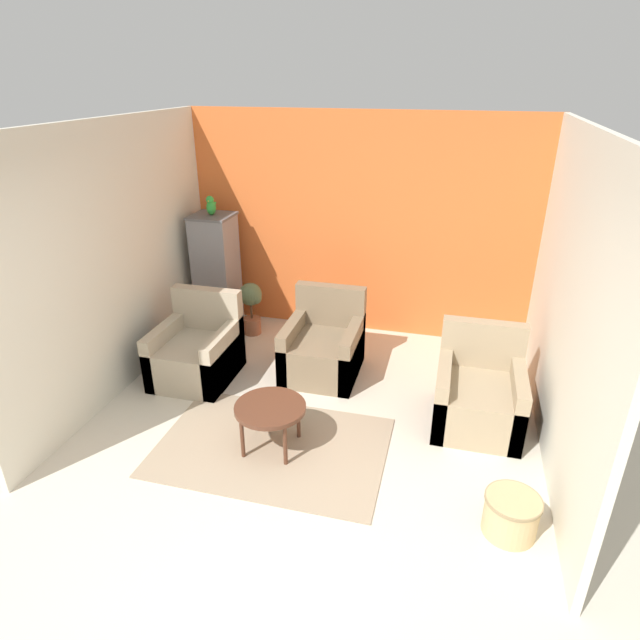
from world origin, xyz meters
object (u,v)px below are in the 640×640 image
armchair_right (478,396)px  parrot (211,206)px  potted_plant (251,303)px  coffee_table (270,410)px  armchair_middle (323,348)px  armchair_left (197,353)px  birdcage (217,273)px  wicker_basket (511,514)px

armchair_right → parrot: bearing=157.6°
potted_plant → coffee_table: bearing=-64.6°
armchair_right → armchair_middle: bearing=161.7°
parrot → potted_plant: 1.27m
armchair_middle → parrot: size_ratio=3.86×
armchair_left → potted_plant: 1.17m
coffee_table → birdcage: bearing=123.9°
parrot → potted_plant: size_ratio=0.35×
birdcage → parrot: size_ratio=6.33×
coffee_table → armchair_middle: bearing=85.3°
armchair_middle → wicker_basket: bearing=-45.1°
armchair_left → coffee_table: bearing=-39.4°
armchair_right → wicker_basket: armchair_right is taller
armchair_left → birdcage: size_ratio=0.61×
birdcage → potted_plant: size_ratio=2.19×
parrot → wicker_basket: (3.48, -2.68, -1.43)m
parrot → birdcage: bearing=-90.0°
coffee_table → armchair_middle: 1.42m
coffee_table → wicker_basket: (1.99, -0.48, -0.23)m
armchair_right → parrot: size_ratio=3.86×
armchair_left → wicker_basket: armchair_left is taller
parrot → potted_plant: bearing=-9.7°
armchair_left → armchair_middle: size_ratio=1.00×
armchair_middle → armchair_right: bearing=-18.3°
armchair_middle → parrot: 2.21m
armchair_right → armchair_middle: 1.73m
birdcage → wicker_basket: birdcage is taller
coffee_table → armchair_middle: (0.11, 1.41, -0.11)m
birdcage → parrot: parrot is taller
parrot → armchair_right: bearing=-22.4°
armchair_middle → potted_plant: size_ratio=1.33×
armchair_right → potted_plant: 3.05m
armchair_right → birdcage: size_ratio=0.61×
wicker_basket → potted_plant: bearing=139.1°
armchair_left → armchair_middle: 1.37m
parrot → wicker_basket: 4.62m
potted_plant → wicker_basket: size_ratio=1.69×
armchair_left → parrot: parrot is taller
coffee_table → birdcage: size_ratio=0.42×
birdcage → armchair_middle: bearing=-26.4°
armchair_middle → wicker_basket: armchair_middle is taller
wicker_basket → parrot: bearing=142.3°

